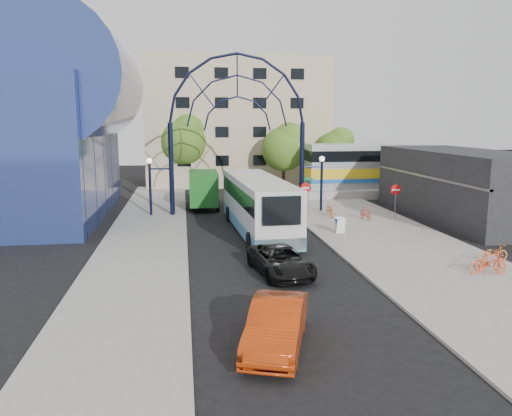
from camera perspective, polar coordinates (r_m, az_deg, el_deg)
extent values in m
plane|color=black|center=(25.09, 1.48, -6.51)|extent=(120.00, 120.00, 0.00)
cube|color=gray|center=(31.05, 14.92, -3.53)|extent=(8.00, 56.00, 0.12)
cube|color=gray|center=(30.62, -12.58, -3.62)|extent=(5.00, 50.00, 0.12)
cylinder|color=black|center=(37.90, -9.65, 4.31)|extent=(0.36, 0.36, 7.00)
cylinder|color=black|center=(38.97, 5.26, 4.56)|extent=(0.36, 0.36, 7.00)
cylinder|color=black|center=(38.14, -11.99, 2.00)|extent=(0.20, 0.20, 4.00)
cylinder|color=black|center=(39.54, 7.48, 2.40)|extent=(0.20, 0.20, 4.00)
sphere|color=white|center=(37.91, -12.11, 5.29)|extent=(0.44, 0.44, 0.44)
sphere|color=white|center=(39.32, 7.55, 5.58)|extent=(0.44, 0.44, 0.44)
cylinder|color=slate|center=(37.28, 5.62, 0.78)|extent=(0.06, 0.06, 2.20)
cylinder|color=red|center=(37.13, 5.65, 2.30)|extent=(0.80, 0.04, 0.80)
cube|color=white|center=(37.11, 5.66, 2.30)|extent=(0.55, 0.02, 0.12)
cylinder|color=slate|center=(37.42, 15.62, 0.49)|extent=(0.06, 0.06, 2.20)
cylinder|color=red|center=(37.27, 15.70, 2.01)|extent=(0.76, 0.04, 0.76)
cube|color=white|center=(37.25, 15.71, 2.00)|extent=(0.55, 0.02, 0.12)
cylinder|color=slate|center=(37.90, 6.00, 1.38)|extent=(0.05, 0.05, 2.80)
cube|color=#146626|center=(37.74, 6.04, 3.33)|extent=(0.70, 0.03, 0.18)
cube|color=#146626|center=(37.76, 6.03, 2.96)|extent=(0.03, 0.70, 0.18)
cube|color=white|center=(31.74, 9.70, -2.01)|extent=(0.55, 0.26, 0.99)
cube|color=white|center=(32.07, 9.51, -1.88)|extent=(0.55, 0.26, 0.99)
cube|color=#1E59A5|center=(31.84, 9.62, -1.36)|extent=(0.55, 0.42, 0.14)
cube|color=navy|center=(40.85, -26.85, 5.90)|extent=(14.00, 18.00, 10.00)
cylinder|color=navy|center=(39.62, -20.36, 13.50)|extent=(9.00, 16.00, 9.00)
cube|color=black|center=(39.53, 22.36, 2.48)|extent=(6.00, 16.00, 5.00)
cube|color=tan|center=(59.04, -2.42, 9.77)|extent=(20.00, 12.00, 14.00)
cube|color=gray|center=(52.12, 19.33, 1.94)|extent=(32.00, 5.00, 0.80)
cube|color=#B7B7BC|center=(51.86, 19.48, 4.68)|extent=(25.00, 3.00, 4.20)
cube|color=gold|center=(51.91, 19.45, 4.02)|extent=(25.10, 3.05, 0.90)
cube|color=black|center=(51.79, 19.55, 5.78)|extent=(25.05, 3.05, 1.00)
cube|color=#1E59A5|center=(51.98, 19.40, 3.25)|extent=(25.10, 3.05, 0.35)
cylinder|color=#382314|center=(51.07, 3.16, 3.30)|extent=(0.36, 0.36, 2.52)
sphere|color=#446B1C|center=(50.81, 3.19, 6.76)|extent=(4.48, 4.48, 4.48)
sphere|color=#446B1C|center=(50.57, 3.83, 8.00)|extent=(3.08, 3.08, 3.08)
cylinder|color=#382314|center=(54.01, -8.18, 3.77)|extent=(0.36, 0.36, 2.88)
sphere|color=#446B1C|center=(53.76, -8.27, 7.50)|extent=(5.12, 5.12, 5.12)
sphere|color=#446B1C|center=(53.43, -7.76, 8.87)|extent=(3.52, 3.52, 3.52)
cylinder|color=#382314|center=(54.49, 8.94, 3.52)|extent=(0.36, 0.36, 2.34)
sphere|color=#446B1C|center=(54.26, 9.02, 6.52)|extent=(4.16, 4.16, 4.16)
sphere|color=#446B1C|center=(54.08, 9.66, 7.59)|extent=(2.86, 2.86, 2.86)
cube|color=silver|center=(32.10, 0.22, 0.60)|extent=(3.35, 12.65, 3.16)
cube|color=#4F91B2|center=(32.34, 0.22, -1.69)|extent=(3.38, 12.65, 0.76)
cube|color=black|center=(32.00, 0.22, 1.76)|extent=(3.40, 12.40, 0.98)
cube|color=black|center=(25.89, 2.95, -0.30)|extent=(2.06, 0.25, 1.53)
cube|color=black|center=(38.17, -1.59, 1.83)|extent=(2.62, 0.32, 1.74)
cylinder|color=black|center=(35.89, -3.11, -0.67)|extent=(0.35, 1.06, 1.05)
cylinder|color=black|center=(36.36, 1.13, -0.52)|extent=(0.35, 1.06, 1.05)
cylinder|color=black|center=(27.66, -0.68, -3.83)|extent=(0.35, 1.06, 1.05)
cylinder|color=black|center=(28.25, 4.76, -3.57)|extent=(0.35, 1.06, 1.05)
cube|color=black|center=(43.50, -6.11, 1.82)|extent=(2.19, 2.29, 2.07)
cube|color=black|center=(44.56, -6.16, 2.56)|extent=(1.88, 0.12, 0.94)
cube|color=#185E1D|center=(40.61, -6.03, 2.32)|extent=(2.32, 4.35, 2.63)
cylinder|color=black|center=(43.30, -7.52, 0.97)|extent=(0.26, 0.91, 0.90)
cylinder|color=black|center=(43.34, -4.66, 1.04)|extent=(0.26, 0.91, 0.90)
cylinder|color=black|center=(39.68, -7.51, 0.17)|extent=(0.26, 0.91, 0.90)
cylinder|color=black|center=(39.73, -4.40, 0.24)|extent=(0.26, 0.91, 0.90)
imported|color=black|center=(23.42, 2.85, -6.03)|extent=(2.85, 5.03, 1.32)
imported|color=#A52E0A|center=(16.14, 2.35, -13.14)|extent=(2.97, 4.90, 1.53)
imported|color=#E25D2D|center=(37.40, 8.47, -0.18)|extent=(0.77, 1.95, 1.01)
imported|color=red|center=(36.56, 12.39, -0.58)|extent=(0.66, 1.62, 0.94)
imported|color=orange|center=(27.78, 25.45, -4.67)|extent=(1.72, 0.73, 0.88)
imported|color=red|center=(25.92, 25.18, -5.51)|extent=(1.67, 0.52, 1.00)
imported|color=#CC5128|center=(25.44, 24.96, -5.82)|extent=(1.85, 0.78, 0.95)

